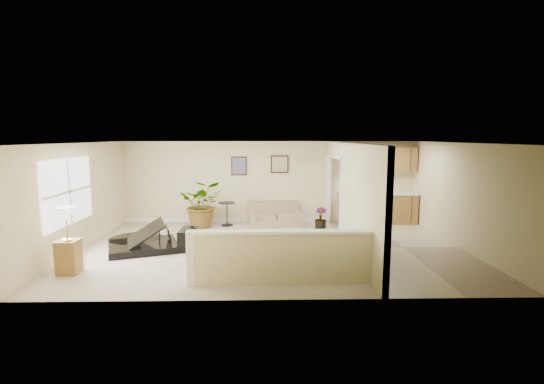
{
  "coord_description": "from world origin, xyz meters",
  "views": [
    {
      "loc": [
        -0.2,
        -9.11,
        2.65
      ],
      "look_at": [
        0.01,
        0.4,
        1.3
      ],
      "focal_mm": 26.0,
      "sensor_mm": 36.0,
      "label": 1
    }
  ],
  "objects_px": {
    "piano_bench": "(189,239)",
    "lamp_stand": "(68,246)",
    "loveseat": "(275,213)",
    "small_plant": "(321,220)",
    "piano": "(143,223)",
    "accent_table": "(227,211)",
    "palm_plant": "(203,204)"
  },
  "relations": [
    {
      "from": "piano_bench",
      "to": "palm_plant",
      "type": "bearing_deg",
      "value": 90.17
    },
    {
      "from": "piano",
      "to": "palm_plant",
      "type": "xyz_separation_m",
      "value": [
        1.09,
        2.19,
        0.08
      ]
    },
    {
      "from": "accent_table",
      "to": "lamp_stand",
      "type": "distance_m",
      "value": 4.9
    },
    {
      "from": "accent_table",
      "to": "palm_plant",
      "type": "bearing_deg",
      "value": -167.61
    },
    {
      "from": "piano",
      "to": "accent_table",
      "type": "height_order",
      "value": "piano"
    },
    {
      "from": "piano",
      "to": "small_plant",
      "type": "relative_size",
      "value": 3.42
    },
    {
      "from": "accent_table",
      "to": "piano",
      "type": "bearing_deg",
      "value": -127.25
    },
    {
      "from": "palm_plant",
      "to": "lamp_stand",
      "type": "xyz_separation_m",
      "value": [
        -2.0,
        -3.94,
        -0.12
      ]
    },
    {
      "from": "loveseat",
      "to": "small_plant",
      "type": "relative_size",
      "value": 2.72
    },
    {
      "from": "palm_plant",
      "to": "piano",
      "type": "bearing_deg",
      "value": -116.47
    },
    {
      "from": "piano_bench",
      "to": "lamp_stand",
      "type": "distance_m",
      "value": 2.6
    },
    {
      "from": "accent_table",
      "to": "small_plant",
      "type": "xyz_separation_m",
      "value": [
        2.74,
        -0.42,
        -0.19
      ]
    },
    {
      "from": "loveseat",
      "to": "palm_plant",
      "type": "height_order",
      "value": "palm_plant"
    },
    {
      "from": "accent_table",
      "to": "palm_plant",
      "type": "distance_m",
      "value": 0.74
    },
    {
      "from": "loveseat",
      "to": "palm_plant",
      "type": "distance_m",
      "value": 2.17
    },
    {
      "from": "loveseat",
      "to": "accent_table",
      "type": "xyz_separation_m",
      "value": [
        -1.44,
        -0.13,
        0.11
      ]
    },
    {
      "from": "piano_bench",
      "to": "lamp_stand",
      "type": "height_order",
      "value": "lamp_stand"
    },
    {
      "from": "loveseat",
      "to": "small_plant",
      "type": "xyz_separation_m",
      "value": [
        1.3,
        -0.54,
        -0.08
      ]
    },
    {
      "from": "small_plant",
      "to": "loveseat",
      "type": "bearing_deg",
      "value": 157.31
    },
    {
      "from": "piano",
      "to": "loveseat",
      "type": "xyz_separation_m",
      "value": [
        3.22,
        2.46,
        -0.26
      ]
    },
    {
      "from": "piano_bench",
      "to": "accent_table",
      "type": "xyz_separation_m",
      "value": [
        0.68,
        2.47,
        0.21
      ]
    },
    {
      "from": "loveseat",
      "to": "accent_table",
      "type": "distance_m",
      "value": 1.45
    },
    {
      "from": "loveseat",
      "to": "piano_bench",
      "type": "bearing_deg",
      "value": -136.3
    },
    {
      "from": "palm_plant",
      "to": "small_plant",
      "type": "distance_m",
      "value": 3.47
    },
    {
      "from": "piano_bench",
      "to": "small_plant",
      "type": "relative_size",
      "value": 1.18
    },
    {
      "from": "piano",
      "to": "accent_table",
      "type": "xyz_separation_m",
      "value": [
        1.78,
        2.34,
        -0.14
      ]
    },
    {
      "from": "piano_bench",
      "to": "small_plant",
      "type": "bearing_deg",
      "value": 30.92
    },
    {
      "from": "small_plant",
      "to": "lamp_stand",
      "type": "bearing_deg",
      "value": -145.97
    },
    {
      "from": "piano",
      "to": "accent_table",
      "type": "relative_size",
      "value": 2.97
    },
    {
      "from": "loveseat",
      "to": "lamp_stand",
      "type": "relative_size",
      "value": 1.27
    },
    {
      "from": "loveseat",
      "to": "small_plant",
      "type": "height_order",
      "value": "loveseat"
    },
    {
      "from": "small_plant",
      "to": "accent_table",
      "type": "bearing_deg",
      "value": 171.32
    }
  ]
}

